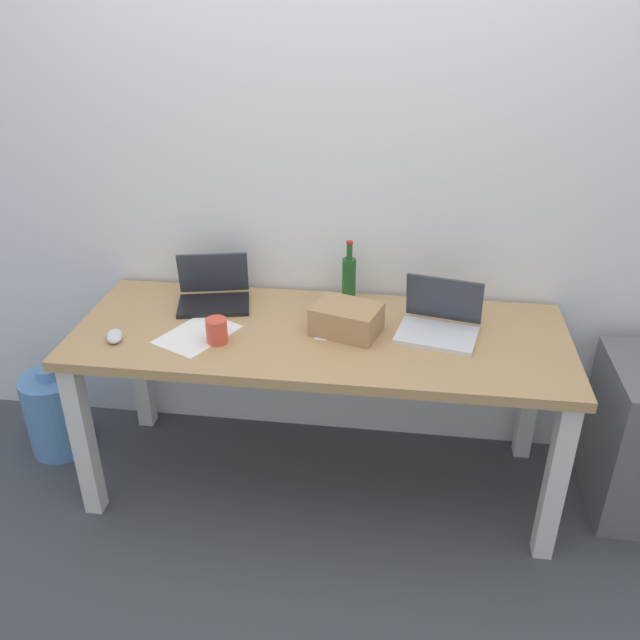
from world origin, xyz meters
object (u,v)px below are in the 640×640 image
(water_cooler_jug, at_px, (57,412))
(beer_bottle, at_px, (349,279))
(cardboard_box, at_px, (347,319))
(coffee_mug, at_px, (217,331))
(desk, at_px, (320,352))
(laptop_right, at_px, (439,323))
(computer_mouse, at_px, (114,336))
(laptop_left, at_px, (214,294))

(water_cooler_jug, bearing_deg, beer_bottle, 9.27)
(cardboard_box, xyz_separation_m, coffee_mug, (-0.47, -0.14, -0.01))
(desk, relative_size, laptop_right, 5.66)
(cardboard_box, bearing_deg, computer_mouse, -168.23)
(laptop_left, xyz_separation_m, cardboard_box, (0.57, -0.17, 0.01))
(laptop_left, bearing_deg, coffee_mug, -72.31)
(coffee_mug, relative_size, water_cooler_jug, 0.22)
(beer_bottle, height_order, cardboard_box, beer_bottle)
(coffee_mug, bearing_deg, beer_bottle, 41.82)
(laptop_left, xyz_separation_m, coffee_mug, (0.10, -0.31, 0.00))
(computer_mouse, distance_m, water_cooler_jug, 0.76)
(beer_bottle, relative_size, water_cooler_jug, 0.63)
(computer_mouse, relative_size, water_cooler_jug, 0.23)
(desk, height_order, water_cooler_jug, desk)
(cardboard_box, relative_size, water_cooler_jug, 0.58)
(laptop_right, bearing_deg, computer_mouse, -169.81)
(computer_mouse, xyz_separation_m, water_cooler_jug, (-0.46, 0.23, -0.56))
(beer_bottle, relative_size, coffee_mug, 2.82)
(beer_bottle, bearing_deg, laptop_left, -170.41)
(coffee_mug, bearing_deg, laptop_right, 12.25)
(laptop_left, xyz_separation_m, laptop_right, (0.92, -0.13, -0.00))
(laptop_left, xyz_separation_m, computer_mouse, (-0.29, -0.35, -0.03))
(laptop_right, height_order, coffee_mug, laptop_right)
(laptop_right, distance_m, water_cooler_jug, 1.77)
(water_cooler_jug, bearing_deg, laptop_left, 9.02)
(laptop_left, relative_size, water_cooler_jug, 0.78)
(desk, height_order, laptop_left, laptop_left)
(laptop_left, xyz_separation_m, water_cooler_jug, (-0.75, -0.12, -0.59))
(laptop_right, bearing_deg, laptop_left, 171.72)
(computer_mouse, height_order, coffee_mug, coffee_mug)
(desk, relative_size, water_cooler_jug, 4.47)
(desk, distance_m, laptop_left, 0.52)
(laptop_right, height_order, beer_bottle, beer_bottle)
(coffee_mug, bearing_deg, laptop_left, 107.69)
(water_cooler_jug, bearing_deg, cardboard_box, -2.35)
(water_cooler_jug, bearing_deg, computer_mouse, -26.88)
(laptop_right, bearing_deg, beer_bottle, 148.24)
(coffee_mug, bearing_deg, desk, 19.43)
(desk, relative_size, cardboard_box, 7.74)
(coffee_mug, xyz_separation_m, water_cooler_jug, (-0.85, 0.19, -0.59))
(laptop_right, relative_size, water_cooler_jug, 0.79)
(computer_mouse, bearing_deg, water_cooler_jug, 130.72)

